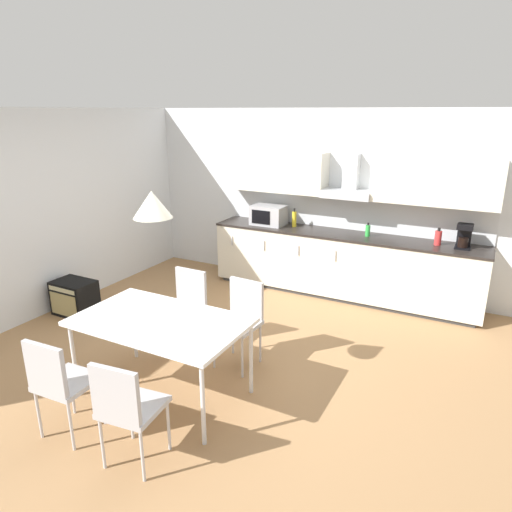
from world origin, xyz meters
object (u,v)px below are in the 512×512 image
object	(u,v)px
bottle_red	(438,238)
chair_near_right	(126,404)
coffee_maker	(464,236)
chair_far_left	(186,302)
chair_far_right	(241,314)
chair_near_left	(58,378)
guitar_amp	(75,298)
pendant_lamp	(152,204)
bottle_green	(368,230)
microwave	(269,215)
dining_table	(161,324)
bottle_yellow	(294,219)

from	to	relation	value
bottle_red	chair_near_right	size ratio (longest dim) A/B	0.25
coffee_maker	chair_far_left	distance (m)	3.41
chair_far_right	chair_far_left	xyz separation A→B (m)	(-0.68, 0.00, 0.00)
chair_near_left	guitar_amp	size ratio (longest dim) A/B	1.67
chair_far_right	pendant_lamp	distance (m)	1.53
bottle_green	pendant_lamp	xyz separation A→B (m)	(-1.01, -3.07, 0.80)
coffee_maker	bottle_green	bearing A→B (deg)	-179.92
bottle_green	chair_far_right	xyz separation A→B (m)	(-0.67, -2.24, -0.44)
bottle_green	chair_far_left	world-z (taller)	bottle_green
chair_near_left	chair_near_right	bearing A→B (deg)	0.03
microwave	coffee_maker	distance (m)	2.62
pendant_lamp	dining_table	bearing A→B (deg)	-97.13
bottle_red	chair_near_left	world-z (taller)	bottle_red
dining_table	chair_far_right	distance (m)	0.91
bottle_red	dining_table	world-z (taller)	bottle_red
microwave	dining_table	world-z (taller)	microwave
bottle_green	chair_far_right	size ratio (longest dim) A/B	0.21
chair_far_right	pendant_lamp	world-z (taller)	pendant_lamp
dining_table	chair_near_left	bearing A→B (deg)	-111.94
pendant_lamp	guitar_amp	bearing A→B (deg)	157.84
chair_near_right	chair_far_right	bearing A→B (deg)	90.14
chair_near_right	chair_near_left	xyz separation A→B (m)	(-0.68, -0.00, 0.00)
dining_table	bottle_yellow	bearing A→B (deg)	91.06
chair_far_left	guitar_amp	xyz separation A→B (m)	(-1.77, 0.03, -0.31)
microwave	guitar_amp	xyz separation A→B (m)	(-1.67, -2.18, -0.81)
chair_far_right	guitar_amp	size ratio (longest dim) A/B	1.67
chair_near_left	guitar_amp	xyz separation A→B (m)	(-1.78, 1.69, -0.31)
dining_table	chair_near_left	world-z (taller)	chair_near_left
coffee_maker	chair_near_left	size ratio (longest dim) A/B	0.34
pendant_lamp	chair_near_left	bearing A→B (deg)	-111.94
dining_table	chair_near_right	bearing A→B (deg)	-67.26
bottle_green	chair_near_left	xyz separation A→B (m)	(-1.35, -3.89, -0.44)
microwave	chair_near_right	size ratio (longest dim) A/B	0.55
bottle_green	guitar_amp	size ratio (longest dim) A/B	0.35
microwave	chair_near_right	world-z (taller)	microwave
dining_table	chair_near_right	world-z (taller)	chair_near_right
guitar_amp	chair_far_right	bearing A→B (deg)	-0.75
chair_far_right	chair_near_right	bearing A→B (deg)	-89.86
chair_far_right	chair_far_left	bearing A→B (deg)	179.99
microwave	bottle_green	size ratio (longest dim) A/B	2.62
bottle_green	chair_near_right	size ratio (longest dim) A/B	0.21
bottle_red	chair_far_left	xyz separation A→B (m)	(-2.23, -2.23, -0.45)
microwave	chair_far_left	distance (m)	2.27
coffee_maker	chair_far_right	bearing A→B (deg)	-129.36
chair_near_left	pendant_lamp	size ratio (longest dim) A/B	2.72
coffee_maker	guitar_amp	size ratio (longest dim) A/B	0.58
bottle_yellow	guitar_amp	distance (m)	3.13
chair_near_left	bottle_red	bearing A→B (deg)	60.25
bottle_green	chair_near_right	distance (m)	3.97
bottle_red	chair_near_right	xyz separation A→B (m)	(-1.54, -3.89, -0.45)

